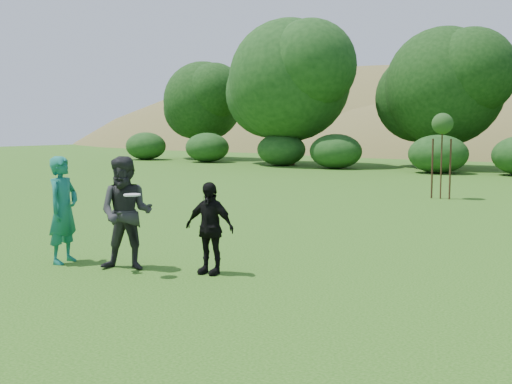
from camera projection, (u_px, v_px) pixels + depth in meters
ground at (156, 275)px, 10.44m from camera, size 120.00×120.00×0.00m
player_teal at (63, 210)px, 11.29m from camera, size 0.59×0.77×1.89m
player_grey at (126, 213)px, 10.75m from camera, size 1.16×1.06×1.91m
player_black at (209, 228)px, 10.46m from camera, size 0.92×0.45×1.52m
frisbee at (132, 195)px, 10.20m from camera, size 0.27×0.27×0.03m
sapling at (442, 126)px, 21.16m from camera, size 0.70×0.70×2.85m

